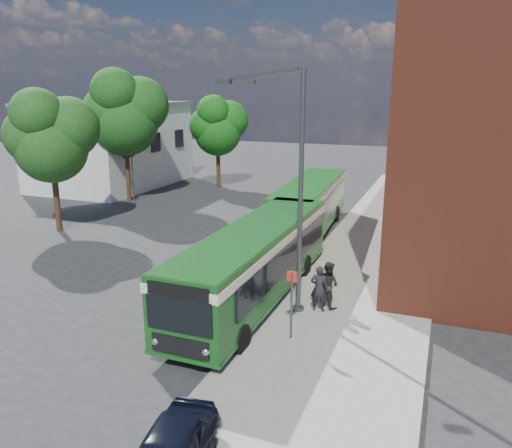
% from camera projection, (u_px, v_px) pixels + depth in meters
% --- Properties ---
extents(ground, '(120.00, 120.00, 0.00)m').
position_uv_depth(ground, '(201.00, 278.00, 22.69)').
color(ground, '#252527').
rests_on(ground, ground).
extents(pavement, '(6.00, 48.00, 0.15)m').
position_uv_depth(pavement, '(381.00, 244.00, 27.44)').
color(pavement, gray).
rests_on(pavement, ground).
extents(kerb_line, '(0.12, 48.00, 0.01)m').
position_uv_depth(kerb_line, '(327.00, 240.00, 28.52)').
color(kerb_line, beige).
rests_on(kerb_line, ground).
extents(white_building, '(9.40, 13.40, 7.30)m').
position_uv_depth(white_building, '(112.00, 144.00, 44.25)').
color(white_building, beige).
rests_on(white_building, ground).
extents(flagpole, '(0.95, 0.10, 9.00)m').
position_uv_depth(flagpole, '(131.00, 136.00, 37.48)').
color(flagpole, '#3E4143').
rests_on(flagpole, ground).
extents(street_lamp, '(2.96, 2.38, 9.00)m').
position_uv_depth(street_lamp, '(291.00, 190.00, 17.97)').
color(street_lamp, '#3E4143').
rests_on(street_lamp, ground).
extents(bus_stop_sign, '(0.35, 0.08, 2.52)m').
position_uv_depth(bus_stop_sign, '(292.00, 300.00, 16.57)').
color(bus_stop_sign, '#3E4143').
rests_on(bus_stop_sign, ground).
extents(bus_front, '(2.72, 12.28, 3.02)m').
position_uv_depth(bus_front, '(256.00, 257.00, 19.91)').
color(bus_front, '#154C18').
rests_on(bus_front, ground).
extents(bus_rear, '(3.23, 11.49, 3.02)m').
position_uv_depth(bus_rear, '(310.00, 201.00, 29.92)').
color(bus_rear, '#145C16').
rests_on(bus_rear, ground).
extents(pedestrian_a, '(0.71, 0.51, 1.80)m').
position_uv_depth(pedestrian_a, '(319.00, 288.00, 18.78)').
color(pedestrian_a, black).
rests_on(pedestrian_a, pavement).
extents(pedestrian_b, '(1.12, 1.04, 1.84)m').
position_uv_depth(pedestrian_b, '(328.00, 284.00, 19.10)').
color(pedestrian_b, black).
rests_on(pedestrian_b, pavement).
extents(tree_left, '(5.01, 4.77, 8.47)m').
position_uv_depth(tree_left, '(50.00, 135.00, 28.93)').
color(tree_left, '#322112').
rests_on(tree_left, ground).
extents(tree_mid, '(5.87, 5.58, 9.91)m').
position_uv_depth(tree_mid, '(124.00, 112.00, 37.02)').
color(tree_mid, '#322112').
rests_on(tree_mid, ground).
extents(tree_right, '(4.72, 4.48, 7.96)m').
position_uv_depth(tree_right, '(218.00, 125.00, 42.69)').
color(tree_right, '#322112').
rests_on(tree_right, ground).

